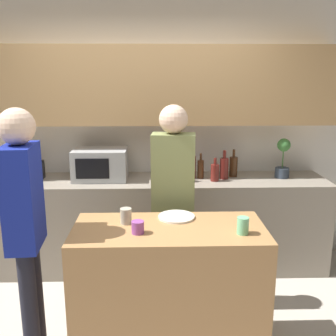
{
  "coord_description": "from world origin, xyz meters",
  "views": [
    {
      "loc": [
        0.13,
        -2.34,
        1.94
      ],
      "look_at": [
        0.2,
        0.37,
        1.28
      ],
      "focal_mm": 42.0,
      "sensor_mm": 36.0,
      "label": 1
    }
  ],
  "objects": [
    {
      "name": "bottle_5",
      "position": [
        0.9,
        1.49,
        1.03
      ],
      "size": [
        0.08,
        0.08,
        0.28
      ],
      "color": "#472814",
      "rests_on": "back_counter"
    },
    {
      "name": "toaster",
      "position": [
        -1.13,
        1.43,
        1.01
      ],
      "size": [
        0.26,
        0.16,
        0.18
      ],
      "color": "black",
      "rests_on": "back_counter"
    },
    {
      "name": "back_wall",
      "position": [
        0.0,
        1.66,
        1.54
      ],
      "size": [
        6.4,
        0.4,
        2.7
      ],
      "color": "silver",
      "rests_on": "ground_plane"
    },
    {
      "name": "person_left",
      "position": [
        0.26,
        0.68,
        1.02
      ],
      "size": [
        0.36,
        0.22,
        1.71
      ],
      "rotation": [
        0.0,
        0.0,
        -3.23
      ],
      "color": "black",
      "rests_on": "ground_plane"
    },
    {
      "name": "plate_on_island",
      "position": [
        0.26,
        0.3,
        0.94
      ],
      "size": [
        0.26,
        0.26,
        0.01
      ],
      "color": "white",
      "rests_on": "kitchen_island"
    },
    {
      "name": "cup_2",
      "position": [
        -0.09,
        0.2,
        0.99
      ],
      "size": [
        0.08,
        0.08,
        0.11
      ],
      "color": "#B9B29C",
      "rests_on": "kitchen_island"
    },
    {
      "name": "back_counter",
      "position": [
        0.0,
        1.39,
        0.46
      ],
      "size": [
        3.6,
        0.62,
        0.92
      ],
      "color": "gray",
      "rests_on": "ground_plane"
    },
    {
      "name": "person_center",
      "position": [
        -0.72,
        0.05,
        1.04
      ],
      "size": [
        0.23,
        0.35,
        1.74
      ],
      "rotation": [
        0.0,
        0.0,
        -1.5
      ],
      "color": "black",
      "rests_on": "ground_plane"
    },
    {
      "name": "bottle_1",
      "position": [
        0.48,
        1.43,
        1.04
      ],
      "size": [
        0.07,
        0.07,
        0.31
      ],
      "color": "maroon",
      "rests_on": "back_counter"
    },
    {
      "name": "kitchen_island",
      "position": [
        0.2,
        0.12,
        0.47
      ],
      "size": [
        1.3,
        0.6,
        0.93
      ],
      "color": "#B27F4C",
      "rests_on": "ground_plane"
    },
    {
      "name": "cup_1",
      "position": [
        0.67,
        0.0,
        0.99
      ],
      "size": [
        0.08,
        0.08,
        0.11
      ],
      "color": "#75CC94",
      "rests_on": "kitchen_island"
    },
    {
      "name": "microwave",
      "position": [
        -0.43,
        1.43,
        1.07
      ],
      "size": [
        0.52,
        0.39,
        0.3
      ],
      "color": "#B7BABC",
      "rests_on": "back_counter"
    },
    {
      "name": "bottle_3",
      "position": [
        0.69,
        1.32,
        1.01
      ],
      "size": [
        0.08,
        0.08,
        0.23
      ],
      "color": "maroon",
      "rests_on": "back_counter"
    },
    {
      "name": "bottle_4",
      "position": [
        0.79,
        1.4,
        1.03
      ],
      "size": [
        0.09,
        0.09,
        0.29
      ],
      "color": "maroon",
      "rests_on": "back_counter"
    },
    {
      "name": "cup_0",
      "position": [
        -0.0,
        0.03,
        0.98
      ],
      "size": [
        0.08,
        0.08,
        0.08
      ],
      "color": "#9748A0",
      "rests_on": "kitchen_island"
    },
    {
      "name": "potted_plant",
      "position": [
        1.38,
        1.43,
        1.12
      ],
      "size": [
        0.14,
        0.14,
        0.39
      ],
      "color": "#333D4C",
      "rests_on": "back_counter"
    },
    {
      "name": "bottle_0",
      "position": [
        0.37,
        1.31,
        1.02
      ],
      "size": [
        0.08,
        0.08,
        0.25
      ],
      "color": "maroon",
      "rests_on": "back_counter"
    },
    {
      "name": "bottle_2",
      "position": [
        0.56,
        1.43,
        1.02
      ],
      "size": [
        0.06,
        0.06,
        0.25
      ],
      "color": "#472814",
      "rests_on": "back_counter"
    }
  ]
}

